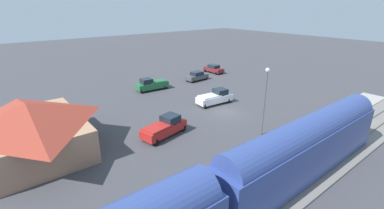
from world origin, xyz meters
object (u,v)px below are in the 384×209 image
(light_pole_near_platform, at_px, (265,94))
(station_building, at_px, (31,128))
(pickup_green, at_px, (152,84))
(sedan_charcoal, at_px, (197,76))
(pedestrian_on_platform, at_px, (298,126))
(pickup_red, at_px, (165,127))
(sedan_maroon, at_px, (214,69))
(pickup_white, at_px, (215,97))

(light_pole_near_platform, bearing_deg, station_building, 61.19)
(pickup_green, xyz_separation_m, light_pole_near_platform, (-22.00, -1.06, 3.75))
(light_pole_near_platform, bearing_deg, sedan_charcoal, -21.86)
(sedan_charcoal, bearing_deg, pedestrian_on_platform, 165.93)
(pedestrian_on_platform, distance_m, sedan_charcoal, 25.53)
(pickup_red, relative_size, sedan_charcoal, 1.23)
(sedan_charcoal, relative_size, light_pole_near_platform, 0.61)
(light_pole_near_platform, bearing_deg, pickup_red, 52.63)
(station_building, height_order, sedan_charcoal, station_building)
(pickup_red, xyz_separation_m, light_pole_near_platform, (-6.49, -8.50, 3.75))
(station_building, relative_size, light_pole_near_platform, 1.61)
(pickup_green, xyz_separation_m, sedan_maroon, (2.62, -16.65, -0.15))
(pedestrian_on_platform, height_order, light_pole_near_platform, light_pole_near_platform)
(sedan_maroon, relative_size, light_pole_near_platform, 0.60)
(pickup_green, relative_size, pickup_white, 0.99)
(pickup_red, distance_m, sedan_maroon, 30.15)
(pedestrian_on_platform, relative_size, pickup_red, 0.30)
(sedan_maroon, distance_m, sedan_charcoal, 7.23)
(pedestrian_on_platform, height_order, pickup_white, pickup_white)
(sedan_maroon, height_order, pickup_white, pickup_white)
(pickup_red, bearing_deg, station_building, 68.35)
(pickup_white, bearing_deg, pedestrian_on_platform, 179.61)
(pedestrian_on_platform, height_order, pickup_green, pickup_green)
(station_building, xyz_separation_m, pickup_red, (-4.71, -11.86, -1.66))
(pickup_red, relative_size, light_pole_near_platform, 0.75)
(pickup_white, relative_size, light_pole_near_platform, 0.73)
(pickup_green, bearing_deg, light_pole_near_platform, -177.24)
(sedan_maroon, bearing_deg, pickup_red, 126.98)
(pickup_white, bearing_deg, station_building, 88.06)
(pickup_red, distance_m, light_pole_near_platform, 11.33)
(pickup_green, distance_m, sedan_maroon, 16.85)
(pickup_green, distance_m, light_pole_near_platform, 22.34)
(pickup_green, bearing_deg, pickup_red, 154.39)
(pickup_red, bearing_deg, pedestrian_on_platform, -129.66)
(sedan_charcoal, distance_m, light_pole_near_platform, 24.05)
(pedestrian_on_platform, height_order, sedan_charcoal, pedestrian_on_platform)
(light_pole_near_platform, bearing_deg, sedan_maroon, -32.33)
(station_building, bearing_deg, light_pole_near_platform, -118.81)
(pedestrian_on_platform, distance_m, light_pole_near_platform, 5.16)
(pickup_green, xyz_separation_m, pickup_white, (-11.58, -3.78, 0.00))
(station_building, distance_m, pickup_red, 12.87)
(station_building, distance_m, sedan_maroon, 38.42)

